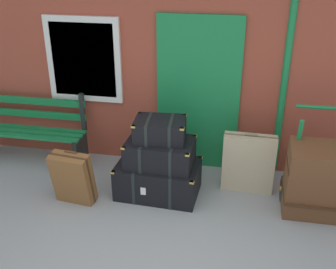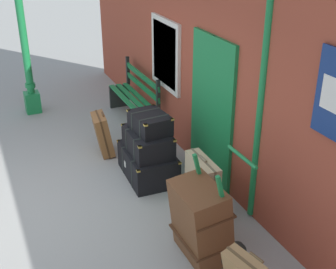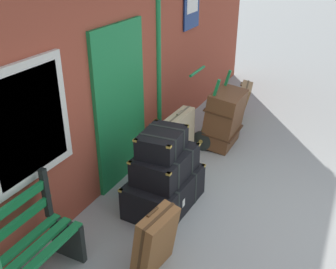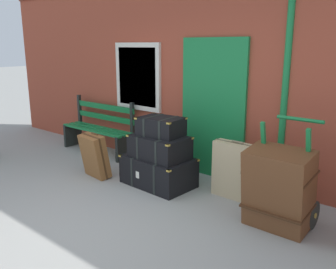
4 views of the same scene
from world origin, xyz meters
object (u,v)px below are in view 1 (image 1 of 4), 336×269
(large_brown_trunk, at_px, (317,181))
(suitcase_slate, at_px, (73,178))
(steamer_trunk_middle, at_px, (160,153))
(steamer_trunk_top, at_px, (160,130))
(platform_bench, at_px, (31,131))
(steamer_trunk_base, at_px, (158,178))
(porters_trolley, at_px, (312,187))
(suitcase_cream, at_px, (248,163))

(large_brown_trunk, relative_size, suitcase_slate, 1.33)
(steamer_trunk_middle, xyz_separation_m, steamer_trunk_top, (-0.01, 0.04, 0.29))
(large_brown_trunk, bearing_deg, platform_bench, 170.18)
(platform_bench, height_order, steamer_trunk_base, platform_bench)
(steamer_trunk_base, bearing_deg, porters_trolley, 2.00)
(porters_trolley, distance_m, suitcase_slate, 2.85)
(porters_trolley, distance_m, large_brown_trunk, 0.26)
(platform_bench, relative_size, steamer_trunk_top, 2.50)
(steamer_trunk_middle, bearing_deg, platform_bench, 164.62)
(large_brown_trunk, bearing_deg, steamer_trunk_top, 175.34)
(steamer_trunk_middle, relative_size, suitcase_slate, 1.19)
(steamer_trunk_middle, distance_m, porters_trolley, 1.85)
(large_brown_trunk, bearing_deg, suitcase_slate, -174.47)
(large_brown_trunk, distance_m, suitcase_slate, 2.83)
(suitcase_slate, bearing_deg, steamer_trunk_top, 23.26)
(platform_bench, height_order, steamer_trunk_middle, platform_bench)
(steamer_trunk_top, bearing_deg, steamer_trunk_middle, -79.14)
(steamer_trunk_top, distance_m, porters_trolley, 1.93)
(large_brown_trunk, relative_size, suitcase_cream, 1.17)
(platform_bench, relative_size, steamer_trunk_base, 1.54)
(platform_bench, height_order, steamer_trunk_top, platform_bench)
(suitcase_cream, bearing_deg, steamer_trunk_middle, -163.77)
(steamer_trunk_top, xyz_separation_m, porters_trolley, (1.83, 0.03, -0.60))
(steamer_trunk_middle, height_order, steamer_trunk_top, steamer_trunk_top)
(suitcase_slate, bearing_deg, porters_trolley, 9.09)
(steamer_trunk_middle, relative_size, steamer_trunk_top, 1.29)
(platform_bench, bearing_deg, steamer_trunk_base, -15.53)
(porters_trolley, height_order, large_brown_trunk, porters_trolley)
(steamer_trunk_base, xyz_separation_m, suitcase_slate, (-0.96, -0.39, 0.13))
(steamer_trunk_middle, bearing_deg, steamer_trunk_base, 175.56)
(porters_trolley, bearing_deg, platform_bench, 172.78)
(steamer_trunk_base, height_order, steamer_trunk_middle, steamer_trunk_middle)
(steamer_trunk_top, relative_size, large_brown_trunk, 0.69)
(suitcase_slate, bearing_deg, steamer_trunk_base, 21.86)
(platform_bench, height_order, porters_trolley, porters_trolley)
(steamer_trunk_middle, xyz_separation_m, porters_trolley, (1.82, 0.07, -0.31))
(suitcase_cream, bearing_deg, large_brown_trunk, -29.15)
(steamer_trunk_base, xyz_separation_m, suitcase_cream, (1.10, 0.31, 0.17))
(steamer_trunk_base, height_order, suitcase_cream, suitcase_cream)
(steamer_trunk_top, height_order, suitcase_cream, steamer_trunk_top)
(platform_bench, xyz_separation_m, suitcase_slate, (1.02, -0.94, -0.11))
(platform_bench, bearing_deg, large_brown_trunk, -9.82)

